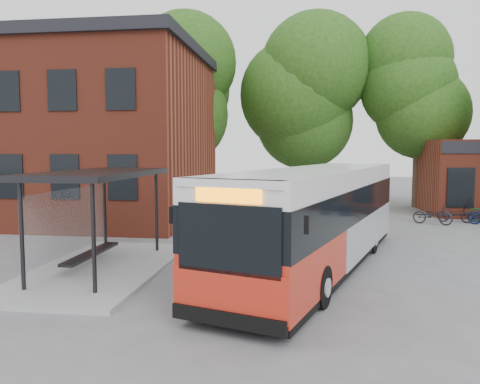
% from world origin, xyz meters
% --- Properties ---
extents(ground, '(100.00, 100.00, 0.00)m').
position_xyz_m(ground, '(0.00, 0.00, 0.00)').
color(ground, slate).
extents(station_building, '(18.40, 10.40, 8.50)m').
position_xyz_m(station_building, '(-13.00, 9.00, 4.25)').
color(station_building, maroon).
rests_on(station_building, ground).
extents(bus_shelter, '(3.60, 7.00, 2.90)m').
position_xyz_m(bus_shelter, '(-4.50, -1.00, 1.45)').
color(bus_shelter, black).
rests_on(bus_shelter, ground).
extents(bike_rail, '(5.20, 0.10, 0.38)m').
position_xyz_m(bike_rail, '(9.28, 10.00, 0.19)').
color(bike_rail, black).
rests_on(bike_rail, ground).
extents(tree_0, '(7.92, 7.92, 11.00)m').
position_xyz_m(tree_0, '(-6.00, 16.00, 5.50)').
color(tree_0, '#214813').
rests_on(tree_0, ground).
extents(tree_1, '(7.92, 7.92, 10.40)m').
position_xyz_m(tree_1, '(1.00, 17.00, 5.20)').
color(tree_1, '#214813').
rests_on(tree_1, ground).
extents(tree_2, '(7.92, 7.92, 11.00)m').
position_xyz_m(tree_2, '(8.00, 16.00, 5.50)').
color(tree_2, '#214813').
rests_on(tree_2, ground).
extents(city_bus, '(5.91, 11.72, 2.93)m').
position_xyz_m(city_bus, '(1.64, 0.11, 1.46)').
color(city_bus, red).
rests_on(city_bus, ground).
extents(bicycle_0, '(1.85, 1.27, 0.92)m').
position_xyz_m(bicycle_0, '(7.23, 9.15, 0.46)').
color(bicycle_0, black).
rests_on(bicycle_0, ground).
extents(bicycle_2, '(1.64, 0.94, 0.82)m').
position_xyz_m(bicycle_2, '(8.47, 9.94, 0.41)').
color(bicycle_2, black).
rests_on(bicycle_2, ground).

